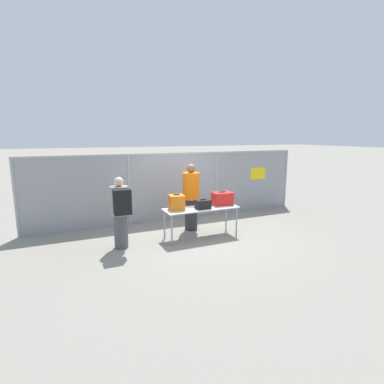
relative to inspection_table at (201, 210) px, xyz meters
name	(u,v)px	position (x,y,z in m)	size (l,w,h in m)	color
ground_plane	(199,235)	(0.03, 0.18, -0.69)	(120.00, 120.00, 0.00)	gray
fence_section	(176,185)	(0.05, 1.83, 0.37)	(8.52, 0.07, 2.02)	#9EA0A5
inspection_table	(201,210)	(0.00, 0.00, 0.00)	(1.88, 0.64, 0.75)	silver
suitcase_orange	(177,202)	(-0.63, 0.07, 0.24)	(0.39, 0.37, 0.38)	orange
suitcase_black	(203,204)	(0.01, -0.09, 0.17)	(0.36, 0.24, 0.24)	black
suitcase_red	(222,199)	(0.65, 0.09, 0.23)	(0.53, 0.40, 0.35)	red
traveler_hooded	(120,210)	(-1.98, 0.03, 0.20)	(0.40, 0.62, 1.63)	#4C4C51
security_worker_near	(191,196)	(0.01, 0.65, 0.23)	(0.44, 0.44, 1.79)	#2D2D33
utility_trailer	(173,191)	(0.80, 4.14, -0.27)	(3.78, 2.25, 0.73)	#B2B2B7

